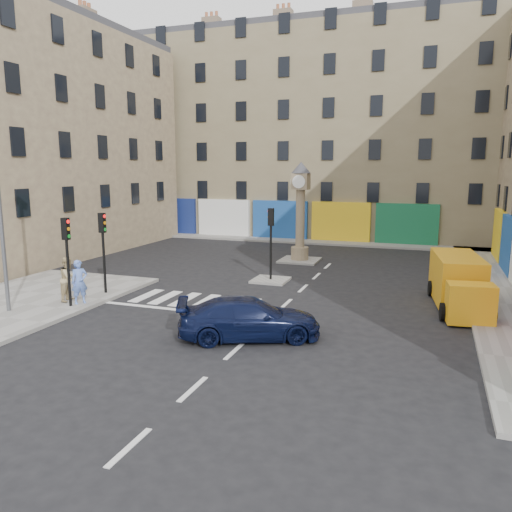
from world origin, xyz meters
The scene contains 15 objects.
ground centered at (0.00, 0.00, 0.00)m, with size 120.00×120.00×0.00m, color black.
sidewalk_right centered at (8.70, 10.00, 0.07)m, with size 2.60×30.00×0.15m, color gray.
sidewalk_far centered at (-4.00, 22.20, 0.07)m, with size 32.00×2.40×0.15m, color gray.
island_near centered at (-2.00, 8.00, 0.06)m, with size 1.80×1.80×0.12m, color gray.
island_far centered at (-2.00, 14.00, 0.06)m, with size 2.40×2.40×0.12m, color gray.
building_far centered at (-4.00, 28.00, 8.50)m, with size 32.00×10.00×17.00m, color #847758.
building_left centered at (-19.00, 12.00, 7.50)m, with size 8.00×20.00×15.00m, color tan.
traffic_light_left_near centered at (-8.30, 0.20, 2.62)m, with size 0.28×0.22×3.70m.
traffic_light_left_far centered at (-8.30, 2.60, 2.62)m, with size 0.28×0.22×3.70m.
traffic_light_island centered at (-2.00, 8.00, 2.59)m, with size 0.28×0.22×3.70m.
clock_pillar centered at (-2.00, 14.00, 3.55)m, with size 1.20×1.20×6.10m.
navy_sedan centered at (0.01, -0.66, 0.71)m, with size 2.00×4.91×1.43m, color black.
yellow_van centered at (7.01, 6.05, 1.06)m, with size 2.54×6.02×2.13m.
pedestrian_blue centered at (-8.16, 0.66, 1.09)m, with size 0.68×0.45×1.87m, color #6084DC.
pedestrian_tan centered at (-8.89, 0.88, 1.12)m, with size 0.94×0.73×1.94m, color tan.
Camera 1 is at (5.79, -16.25, 5.86)m, focal length 35.00 mm.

